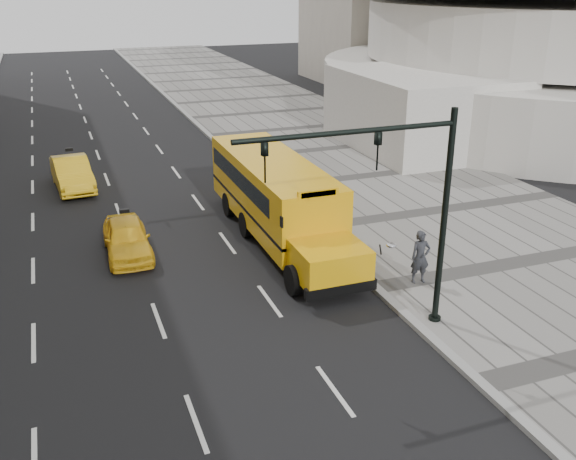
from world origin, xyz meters
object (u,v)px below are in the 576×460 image
object	(u,v)px
taxi_near	(127,238)
traffic_signal	(401,198)
taxi_far	(72,174)
pedestrian	(420,257)
school_bus	(275,193)

from	to	relation	value
taxi_near	traffic_signal	xyz separation A→B (m)	(6.39, -8.21, 3.42)
taxi_far	pedestrian	world-z (taller)	pedestrian
school_bus	taxi_far	world-z (taller)	school_bus
taxi_near	pedestrian	xyz separation A→B (m)	(8.66, -5.89, 0.38)
school_bus	taxi_near	xyz separation A→B (m)	(-5.70, 0.10, -1.10)
taxi_near	pedestrian	size ratio (longest dim) A/B	2.19
school_bus	pedestrian	xyz separation A→B (m)	(2.96, -5.79, -0.72)
school_bus	taxi_near	world-z (taller)	school_bus
school_bus	traffic_signal	xyz separation A→B (m)	(0.69, -8.11, 2.33)
taxi_far	traffic_signal	bearing A→B (deg)	-70.14
school_bus	taxi_far	distance (m)	11.51
school_bus	taxi_far	size ratio (longest dim) A/B	2.55
school_bus	taxi_near	distance (m)	5.81
taxi_near	school_bus	bearing A→B (deg)	0.29
pedestrian	taxi_far	bearing A→B (deg)	131.89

